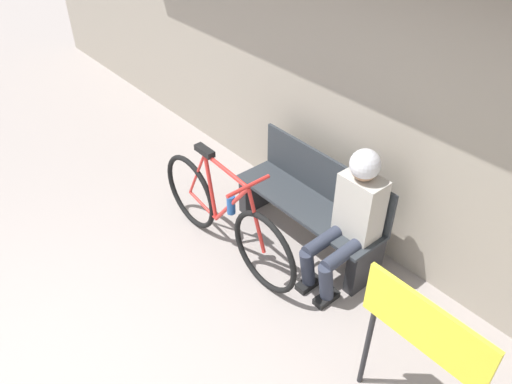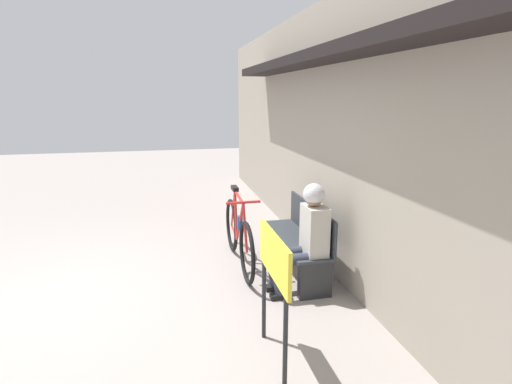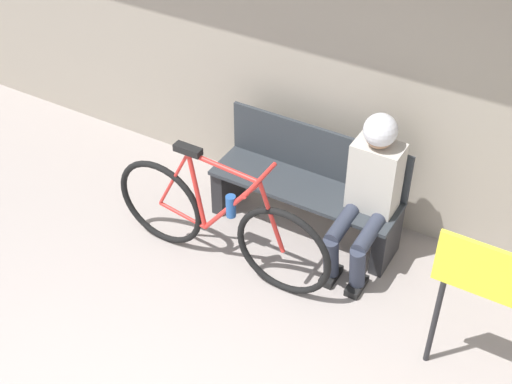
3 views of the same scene
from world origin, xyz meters
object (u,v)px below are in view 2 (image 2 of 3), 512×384
Objects in this scene: park_bench_near at (299,241)px; bicycle at (239,235)px; signboard at (274,268)px; person_seated at (306,231)px.

bicycle is at bearing -117.68° from park_bench_near.
signboard is at bearing -25.79° from park_bench_near.
bicycle is 1.44× the size of person_seated.
signboard is (1.05, -0.65, 0.11)m from person_seated.
bicycle is 1.96m from signboard.
park_bench_near is 0.61m from person_seated.
person_seated is at bearing 148.35° from signboard.
person_seated is at bearing -11.81° from park_bench_near.
bicycle reaches higher than park_bench_near.
park_bench_near is 1.19× the size of person_seated.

